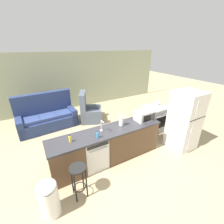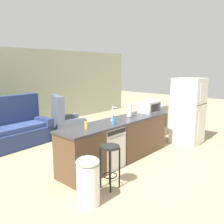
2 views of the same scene
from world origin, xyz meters
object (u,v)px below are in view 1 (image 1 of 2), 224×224
soap_bottle (98,135)px  dish_soap_bottle (70,139)px  dishwasher (94,151)px  trash_bin (49,199)px  stove_range (155,119)px  microwave (144,116)px  bar_stool (78,175)px  refrigerator (185,121)px  kettle (158,103)px  couch (47,117)px  paper_towel_roll (121,121)px  armchair (89,113)px

soap_bottle → dish_soap_bottle: size_ratio=1.00×
dishwasher → trash_bin: dishwasher is taller
stove_range → microwave: microwave is taller
bar_stool → refrigerator: bearing=1.9°
microwave → dish_soap_bottle: (-2.09, -0.02, -0.07)m
soap_bottle → dish_soap_bottle: bearing=166.2°
dish_soap_bottle → trash_bin: (-0.64, -0.73, -0.59)m
stove_range → kettle: 0.58m
trash_bin → couch: size_ratio=0.36×
trash_bin → paper_towel_roll: bearing=21.7°
refrigerator → microwave: 1.19m
bar_stool → trash_bin: same height
stove_range → bar_stool: (-3.20, -1.20, 0.08)m
refrigerator → paper_towel_roll: bearing=161.3°
refrigerator → dish_soap_bottle: 3.18m
microwave → kettle: bearing=29.3°
trash_bin → microwave: bearing=15.2°
microwave → dishwasher: bearing=180.0°
soap_bottle → trash_bin: bearing=-154.6°
refrigerator → armchair: 3.50m
microwave → soap_bottle: microwave is taller
trash_bin → couch: bearing=82.5°
paper_towel_roll → soap_bottle: bearing=-164.5°
microwave → armchair: bearing=106.8°
trash_bin → couch: couch is taller
stove_range → couch: couch is taller
bar_stool → paper_towel_roll: bearing=26.3°
stove_range → dish_soap_bottle: 3.23m
bar_stool → trash_bin: (-0.58, -0.09, -0.16)m
paper_towel_roll → soap_bottle: 0.80m
armchair → dish_soap_bottle: bearing=-119.1°
dishwasher → bar_stool: (-0.60, -0.65, 0.11)m
microwave → dish_soap_bottle: bearing=-179.5°
soap_bottle → microwave: bearing=6.1°
microwave → stove_range: bearing=27.8°
microwave → couch: couch is taller
refrigerator → dish_soap_bottle: (-3.14, 0.53, 0.11)m
soap_bottle → armchair: size_ratio=0.15×
stove_range → paper_towel_roll: 1.94m
bar_stool → couch: bearing=92.1°
refrigerator → soap_bottle: refrigerator is taller
dishwasher → refrigerator: (2.60, -0.55, 0.44)m
refrigerator → stove_range: bearing=90.0°
microwave → couch: (-2.28, 2.73, -0.65)m
dishwasher → couch: couch is taller
dish_soap_bottle → bar_stool: dish_soap_bottle is taller
refrigerator → microwave: refrigerator is taller
stove_range → microwave: (-1.04, -0.55, 0.59)m
stove_range → couch: (-3.32, 2.18, -0.06)m
soap_bottle → armchair: (0.77, 2.59, -0.62)m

